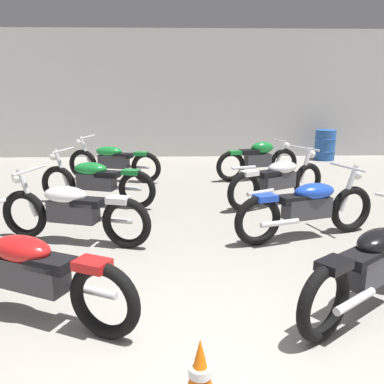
% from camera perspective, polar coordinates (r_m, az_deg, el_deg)
% --- Properties ---
extents(back_wall, '(13.09, 0.24, 3.60)m').
position_cam_1_polar(back_wall, '(12.52, -1.11, 13.08)').
color(back_wall, '#BCBAB7').
rests_on(back_wall, ground).
extents(motorcycle_left_row_0, '(2.01, 1.09, 0.97)m').
position_cam_1_polar(motorcycle_left_row_0, '(4.02, -20.97, -10.04)').
color(motorcycle_left_row_0, black).
rests_on(motorcycle_left_row_0, ground).
extents(motorcycle_left_row_1, '(2.11, 0.87, 0.97)m').
position_cam_1_polar(motorcycle_left_row_1, '(5.76, -15.92, -2.36)').
color(motorcycle_left_row_1, black).
rests_on(motorcycle_left_row_1, ground).
extents(motorcycle_left_row_2, '(2.11, 0.88, 0.97)m').
position_cam_1_polar(motorcycle_left_row_2, '(7.46, -12.92, 1.54)').
color(motorcycle_left_row_2, black).
rests_on(motorcycle_left_row_2, ground).
extents(motorcycle_left_row_3, '(2.11, 0.87, 0.97)m').
position_cam_1_polar(motorcycle_left_row_3, '(9.37, -10.65, 4.19)').
color(motorcycle_left_row_3, black).
rests_on(motorcycle_left_row_3, ground).
extents(motorcycle_right_row_0, '(1.79, 1.41, 0.97)m').
position_cam_1_polar(motorcycle_right_row_0, '(4.24, 23.35, -8.99)').
color(motorcycle_right_row_0, black).
rests_on(motorcycle_right_row_0, ground).
extents(motorcycle_right_row_1, '(2.09, 0.92, 0.97)m').
position_cam_1_polar(motorcycle_right_row_1, '(5.91, 15.44, -1.90)').
color(motorcycle_right_row_1, black).
rests_on(motorcycle_right_row_1, ground).
extents(motorcycle_right_row_2, '(1.93, 1.20, 0.97)m').
position_cam_1_polar(motorcycle_right_row_2, '(7.51, 11.63, 1.69)').
color(motorcycle_right_row_2, black).
rests_on(motorcycle_right_row_2, ground).
extents(motorcycle_right_row_3, '(1.93, 0.72, 0.88)m').
position_cam_1_polar(motorcycle_right_row_3, '(9.48, 8.97, 4.41)').
color(motorcycle_right_row_3, black).
rests_on(motorcycle_right_row_3, ground).
extents(oil_drum, '(0.59, 0.59, 0.85)m').
position_cam_1_polar(oil_drum, '(12.51, 17.58, 6.11)').
color(oil_drum, '#23519E').
rests_on(oil_drum, ground).
extents(traffic_cone, '(0.32, 0.32, 0.54)m').
position_cam_1_polar(traffic_cone, '(2.88, 1.10, -23.98)').
color(traffic_cone, orange).
rests_on(traffic_cone, ground).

